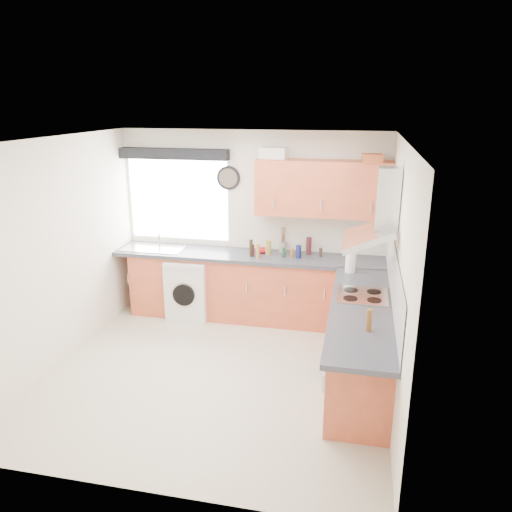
% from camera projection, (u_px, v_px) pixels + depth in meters
% --- Properties ---
extents(ground_plane, '(3.60, 3.60, 0.00)m').
position_uv_depth(ground_plane, '(218.00, 373.00, 5.48)').
color(ground_plane, beige).
extents(ceiling, '(3.60, 3.60, 0.02)m').
position_uv_depth(ceiling, '(212.00, 140.00, 4.73)').
color(ceiling, white).
rests_on(ceiling, wall_back).
extents(wall_back, '(3.60, 0.02, 2.50)m').
position_uv_depth(wall_back, '(253.00, 224.00, 6.79)').
color(wall_back, silver).
rests_on(wall_back, ground_plane).
extents(wall_front, '(3.60, 0.02, 2.50)m').
position_uv_depth(wall_front, '(140.00, 345.00, 3.43)').
color(wall_front, silver).
rests_on(wall_front, ground_plane).
extents(wall_left, '(0.02, 3.60, 2.50)m').
position_uv_depth(wall_left, '(57.00, 254.00, 5.46)').
color(wall_left, silver).
rests_on(wall_left, ground_plane).
extents(wall_right, '(0.02, 3.60, 2.50)m').
position_uv_depth(wall_right, '(396.00, 277.00, 4.75)').
color(wall_right, silver).
rests_on(wall_right, ground_plane).
extents(window, '(1.40, 0.02, 1.10)m').
position_uv_depth(window, '(178.00, 199.00, 6.90)').
color(window, silver).
rests_on(window, wall_back).
extents(window_blind, '(1.50, 0.18, 0.14)m').
position_uv_depth(window_blind, '(174.00, 154.00, 6.62)').
color(window_blind, black).
rests_on(window_blind, wall_back).
extents(splashback, '(0.01, 3.00, 0.54)m').
position_uv_depth(splashback, '(393.00, 274.00, 5.05)').
color(splashback, white).
rests_on(splashback, wall_right).
extents(base_cab_back, '(3.00, 0.58, 0.86)m').
position_uv_depth(base_cab_back, '(241.00, 287.00, 6.78)').
color(base_cab_back, '#B04B2E').
rests_on(base_cab_back, ground_plane).
extents(base_cab_corner, '(0.60, 0.60, 0.86)m').
position_uv_depth(base_cab_corner, '(361.00, 297.00, 6.45)').
color(base_cab_corner, '#B04B2E').
rests_on(base_cab_corner, ground_plane).
extents(base_cab_right, '(0.58, 2.10, 0.86)m').
position_uv_depth(base_cab_right, '(360.00, 344.00, 5.19)').
color(base_cab_right, '#B04B2E').
rests_on(base_cab_right, ground_plane).
extents(worktop_back, '(3.60, 0.62, 0.05)m').
position_uv_depth(worktop_back, '(248.00, 256.00, 6.62)').
color(worktop_back, '#2E3037').
rests_on(worktop_back, base_cab_back).
extents(worktop_right, '(0.62, 2.42, 0.05)m').
position_uv_depth(worktop_right, '(362.00, 310.00, 4.92)').
color(worktop_right, '#2E3037').
rests_on(worktop_right, base_cab_right).
extents(sink, '(0.84, 0.46, 0.10)m').
position_uv_depth(sink, '(154.00, 245.00, 6.86)').
color(sink, '#B9BDBF').
rests_on(sink, worktop_back).
extents(oven, '(0.56, 0.58, 0.85)m').
position_uv_depth(oven, '(359.00, 338.00, 5.34)').
color(oven, black).
rests_on(oven, ground_plane).
extents(hob_plate, '(0.52, 0.52, 0.01)m').
position_uv_depth(hob_plate, '(362.00, 296.00, 5.19)').
color(hob_plate, '#B9BDBF').
rests_on(hob_plate, worktop_right).
extents(extractor_hood, '(0.52, 0.78, 0.66)m').
position_uv_depth(extractor_hood, '(378.00, 216.00, 4.91)').
color(extractor_hood, '#B9BDBF').
rests_on(extractor_hood, wall_right).
extents(upper_cabinets, '(1.70, 0.35, 0.70)m').
position_uv_depth(upper_cabinets, '(323.00, 188.00, 6.27)').
color(upper_cabinets, '#B04B2E').
rests_on(upper_cabinets, wall_back).
extents(washing_machine, '(0.57, 0.55, 0.82)m').
position_uv_depth(washing_machine, '(191.00, 288.00, 6.82)').
color(washing_machine, silver).
rests_on(washing_machine, ground_plane).
extents(wall_clock, '(0.32, 0.04, 0.32)m').
position_uv_depth(wall_clock, '(228.00, 178.00, 6.63)').
color(wall_clock, black).
rests_on(wall_clock, wall_back).
extents(casserole, '(0.36, 0.28, 0.14)m').
position_uv_depth(casserole, '(274.00, 153.00, 6.36)').
color(casserole, silver).
rests_on(casserole, upper_cabinets).
extents(storage_box, '(0.25, 0.22, 0.10)m').
position_uv_depth(storage_box, '(372.00, 158.00, 5.94)').
color(storage_box, '#B8552D').
rests_on(storage_box, upper_cabinets).
extents(utensil_pot, '(0.11, 0.11, 0.14)m').
position_uv_depth(utensil_pot, '(283.00, 247.00, 6.69)').
color(utensil_pot, gray).
rests_on(utensil_pot, worktop_back).
extents(kitchen_roll, '(0.14, 0.14, 0.26)m').
position_uv_depth(kitchen_roll, '(351.00, 262.00, 5.88)').
color(kitchen_roll, silver).
rests_on(kitchen_roll, worktop_right).
extents(tomato_cluster, '(0.17, 0.17, 0.07)m').
position_uv_depth(tomato_cluster, '(263.00, 250.00, 6.67)').
color(tomato_cluster, '#BA0A16').
rests_on(tomato_cluster, worktop_back).
extents(jar_0, '(0.07, 0.07, 0.16)m').
position_uv_depth(jar_0, '(299.00, 252.00, 6.44)').
color(jar_0, '#151C49').
rests_on(jar_0, worktop_back).
extents(jar_1, '(0.05, 0.05, 0.11)m').
position_uv_depth(jar_1, '(321.00, 252.00, 6.51)').
color(jar_1, '#33271C').
rests_on(jar_1, worktop_back).
extents(jar_2, '(0.05, 0.05, 0.12)m').
position_uv_depth(jar_2, '(292.00, 253.00, 6.45)').
color(jar_2, brown).
rests_on(jar_2, worktop_back).
extents(jar_3, '(0.04, 0.04, 0.12)m').
position_uv_depth(jar_3, '(284.00, 253.00, 6.47)').
color(jar_3, '#18451F').
rests_on(jar_3, worktop_back).
extents(jar_4, '(0.05, 0.05, 0.19)m').
position_uv_depth(jar_4, '(258.00, 251.00, 6.41)').
color(jar_4, olive).
rests_on(jar_4, worktop_back).
extents(jar_5, '(0.05, 0.05, 0.22)m').
position_uv_depth(jar_5, '(251.00, 248.00, 6.49)').
color(jar_5, black).
rests_on(jar_5, worktop_back).
extents(jar_6, '(0.08, 0.08, 0.19)m').
position_uv_depth(jar_6, '(268.00, 247.00, 6.57)').
color(jar_6, olive).
rests_on(jar_6, worktop_back).
extents(jar_7, '(0.07, 0.07, 0.23)m').
position_uv_depth(jar_7, '(309.00, 246.00, 6.58)').
color(jar_7, '#46191D').
rests_on(jar_7, worktop_back).
extents(jar_8, '(0.04, 0.04, 0.15)m').
position_uv_depth(jar_8, '(253.00, 250.00, 6.53)').
color(jar_8, '#581712').
rests_on(jar_8, worktop_back).
extents(bottle_0, '(0.05, 0.05, 0.21)m').
position_uv_depth(bottle_0, '(369.00, 320.00, 4.38)').
color(bottle_0, brown).
rests_on(bottle_0, worktop_right).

